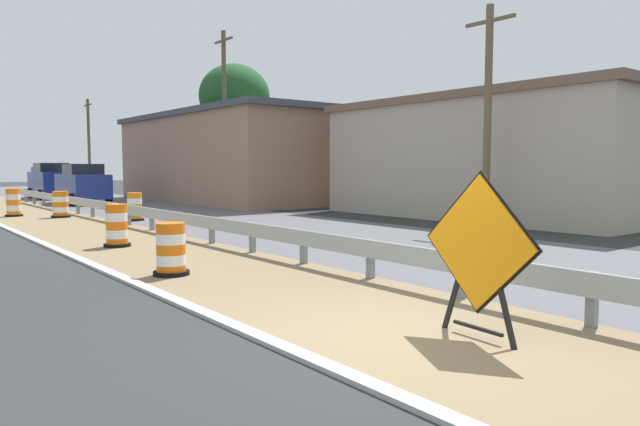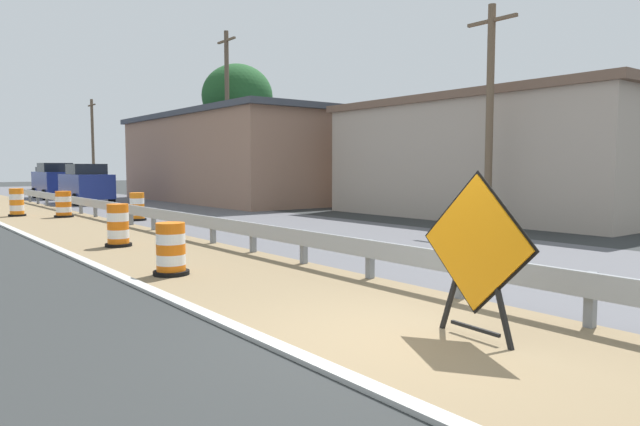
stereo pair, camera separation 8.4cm
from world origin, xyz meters
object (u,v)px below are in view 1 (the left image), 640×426
at_px(warning_sign_diamond, 479,249).
at_px(traffic_barrel_farther, 14,204).
at_px(traffic_barrel_nearest, 171,252).
at_px(traffic_barrel_far, 61,206).
at_px(utility_pole_far, 89,143).
at_px(car_lead_far_lane, 51,181).
at_px(utility_pole_mid, 224,115).
at_px(car_lead_near_lane, 83,184).
at_px(car_mid_far_lane, 67,180).
at_px(car_trailing_near_lane, 45,178).
at_px(traffic_barrel_mid, 135,208).
at_px(utility_pole_near, 488,114).
at_px(traffic_barrel_close, 117,227).

xyz_separation_m(warning_sign_diamond, traffic_barrel_farther, (-0.88, 21.83, -0.54)).
height_order(traffic_barrel_nearest, traffic_barrel_far, traffic_barrel_far).
bearing_deg(utility_pole_far, traffic_barrel_nearest, -104.73).
relative_size(car_lead_far_lane, utility_pole_far, 0.61).
xyz_separation_m(traffic_barrel_farther, utility_pole_mid, (10.67, 1.79, 4.25)).
height_order(warning_sign_diamond, car_lead_near_lane, car_lead_near_lane).
relative_size(traffic_barrel_nearest, car_mid_far_lane, 0.22).
relative_size(utility_pole_mid, utility_pole_far, 1.19).
bearing_deg(traffic_barrel_far, car_trailing_near_lane, 78.21).
bearing_deg(utility_pole_mid, car_trailing_near_lane, 96.16).
xyz_separation_m(traffic_barrel_mid, car_trailing_near_lane, (4.57, 33.72, 0.52)).
relative_size(traffic_barrel_mid, car_trailing_near_lane, 0.25).
relative_size(traffic_barrel_nearest, traffic_barrel_far, 0.94).
distance_m(warning_sign_diamond, utility_pole_mid, 25.84).
distance_m(traffic_barrel_nearest, utility_pole_far, 42.61).
height_order(traffic_barrel_far, car_lead_far_lane, car_lead_far_lane).
height_order(traffic_barrel_nearest, utility_pole_near, utility_pole_near).
relative_size(car_lead_near_lane, car_lead_far_lane, 0.98).
relative_size(traffic_barrel_mid, utility_pole_far, 0.13).
relative_size(traffic_barrel_far, car_lead_near_lane, 0.22).
bearing_deg(utility_pole_mid, warning_sign_diamond, -112.51).
distance_m(traffic_barrel_farther, car_trailing_near_lane, 29.91).
bearing_deg(utility_pole_far, traffic_barrel_close, -105.67).
relative_size(traffic_barrel_mid, car_mid_far_lane, 0.23).
bearing_deg(utility_pole_near, warning_sign_diamond, -144.75).
bearing_deg(car_mid_far_lane, utility_pole_near, 6.69).
height_order(warning_sign_diamond, utility_pole_mid, utility_pole_mid).
height_order(car_lead_near_lane, utility_pole_mid, utility_pole_mid).
bearing_deg(car_trailing_near_lane, car_lead_near_lane, -10.17).
xyz_separation_m(traffic_barrel_far, car_lead_far_lane, (3.21, 14.98, 0.65)).
xyz_separation_m(traffic_barrel_close, car_lead_near_lane, (4.34, 18.01, 0.59)).
relative_size(traffic_barrel_far, utility_pole_near, 0.15).
bearing_deg(warning_sign_diamond, traffic_barrel_farther, -83.42).
xyz_separation_m(traffic_barrel_nearest, traffic_barrel_close, (0.52, 4.44, 0.05)).
height_order(traffic_barrel_nearest, traffic_barrel_mid, traffic_barrel_mid).
bearing_deg(traffic_barrel_nearest, car_trailing_near_lane, 79.84).
bearing_deg(car_lead_near_lane, traffic_barrel_far, 160.30).
distance_m(car_lead_near_lane, car_lead_far_lane, 6.73).
xyz_separation_m(warning_sign_diamond, traffic_barrel_close, (-0.64, 10.39, -0.57)).
relative_size(traffic_barrel_mid, traffic_barrel_far, 1.01).
bearing_deg(traffic_barrel_mid, traffic_barrel_close, -113.94).
bearing_deg(utility_pole_near, car_trailing_near_lane, 94.30).
xyz_separation_m(traffic_barrel_close, traffic_barrel_far, (1.12, 9.76, -0.02)).
xyz_separation_m(warning_sign_diamond, car_trailing_near_lane, (6.87, 50.72, -0.06)).
xyz_separation_m(traffic_barrel_far, utility_pole_near, (9.66, -12.98, 3.23)).
bearing_deg(traffic_barrel_farther, traffic_barrel_nearest, -91.00).
bearing_deg(car_trailing_near_lane, car_lead_far_lane, -13.58).
distance_m(traffic_barrel_far, car_lead_far_lane, 15.33).
bearing_deg(traffic_barrel_mid, car_mid_far_lane, 80.41).
distance_m(traffic_barrel_far, car_mid_far_lane, 23.38).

